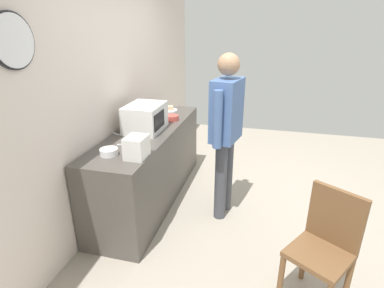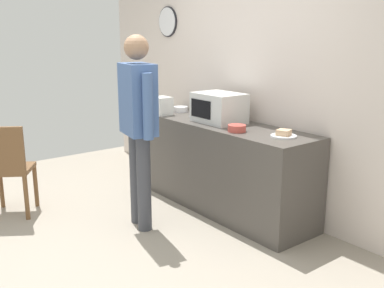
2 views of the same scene
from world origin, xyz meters
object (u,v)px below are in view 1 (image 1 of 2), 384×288
Objects in this scene: cereal_bowl at (109,152)px; wooden_chair at (325,244)px; spoon_utensil at (125,144)px; person_standing at (226,126)px; sandwich_plate at (169,109)px; microwave at (145,118)px; fork_utensil at (116,134)px; salad_bowl at (172,118)px; toaster at (137,147)px.

cereal_bowl is 1.96m from wooden_chair.
person_standing reaches higher than spoon_utensil.
cereal_bowl is at bearing 178.17° from sandwich_plate.
microwave reaches higher than fork_utensil.
wooden_chair is (-1.49, -1.66, -0.42)m from salad_bowl.
cereal_bowl reaches higher than spoon_utensil.
spoon_utensil is 1.05m from person_standing.
sandwich_plate is 0.13× the size of person_standing.
cereal_bowl reaches higher than fork_utensil.
salad_bowl is 0.94m from spoon_utensil.
toaster reaches higher than sandwich_plate.
toaster is at bearing 78.85° from wooden_chair.
salad_bowl is at bearing 48.08° from wooden_chair.
microwave is at bearing 16.61° from toaster.
person_standing is 1.90× the size of wooden_chair.
toaster is 0.23× the size of wooden_chair.
salad_bowl is 0.18× the size of wooden_chair.
person_standing is at bearing -46.39° from toaster.
fork_utensil is 1.21m from person_standing.
person_standing is (-0.05, -0.92, -0.01)m from microwave.
spoon_utensil is 0.18× the size of wooden_chair.
person_standing is at bearing -82.78° from fork_utensil.
toaster is 0.98m from person_standing.
sandwich_plate reaches higher than cereal_bowl.
sandwich_plate is 1.31m from person_standing.
fork_utensil is 2.30m from wooden_chair.
cereal_bowl is 0.98× the size of spoon_utensil.
microwave is 0.93m from person_standing.
spoon_utensil is at bearing -137.27° from fork_utensil.
toaster is (-0.73, -0.22, -0.05)m from microwave.
fork_utensil is 1.00× the size of spoon_utensil.
microwave is 2.17× the size of sandwich_plate.
fork_utensil is at bearing 68.20° from wooden_chair.
person_standing reaches higher than sandwich_plate.
microwave is 2.95× the size of salad_bowl.
fork_utensil is (-0.65, 0.44, -0.03)m from salad_bowl.
salad_bowl is 0.91m from person_standing.
cereal_bowl is 0.28m from spoon_utensil.
salad_bowl reaches higher than fork_utensil.
toaster is 1.72m from wooden_chair.
cereal_bowl is 1.21m from person_standing.
cereal_bowl is (-0.74, 0.06, -0.12)m from microwave.
cereal_bowl is 0.18× the size of wooden_chair.
spoon_utensil is (0.26, 0.24, -0.10)m from toaster.
wooden_chair is at bearing -107.24° from spoon_utensil.
fork_utensil is (-0.20, 0.27, -0.15)m from microwave.
toaster is 1.29× the size of spoon_utensil.
wooden_chair is (-1.05, -1.83, -0.53)m from microwave.
fork_utensil is (-1.06, 0.26, -0.02)m from sandwich_plate.
sandwich_plate is 1.10m from fork_utensil.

